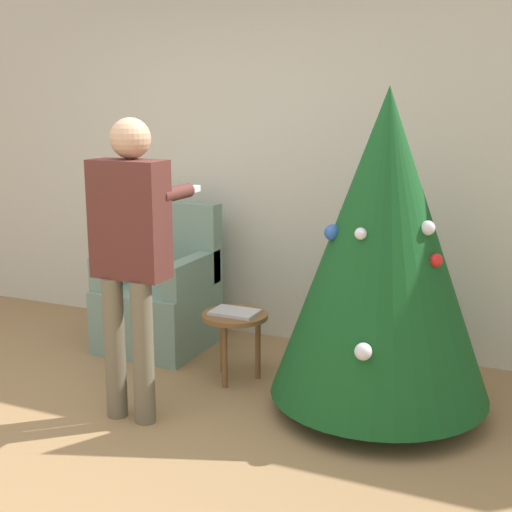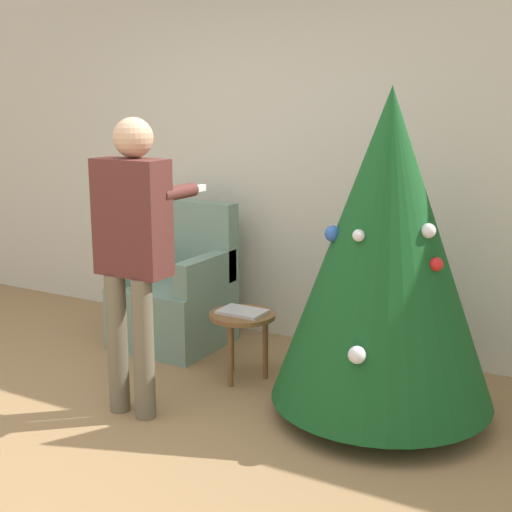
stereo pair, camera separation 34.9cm
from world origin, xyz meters
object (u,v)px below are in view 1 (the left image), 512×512
Objects in this scene: person_standing at (130,243)px; christmas_tree at (384,246)px; side_stool at (235,323)px; armchair at (161,298)px.

christmas_tree is at bearing 27.04° from person_standing.
person_standing is 1.00m from side_stool.
side_stool is (0.29, 0.71, -0.64)m from person_standing.
person_standing is (-1.26, -0.64, 0.03)m from christmas_tree.
side_stool is at bearing 175.82° from christmas_tree.
person_standing is 3.80× the size of side_stool.
armchair is at bearing 165.89° from christmas_tree.
armchair is 0.61× the size of person_standing.
side_stool is (-0.97, 0.07, -0.61)m from christmas_tree.
armchair is 2.33× the size of side_stool.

